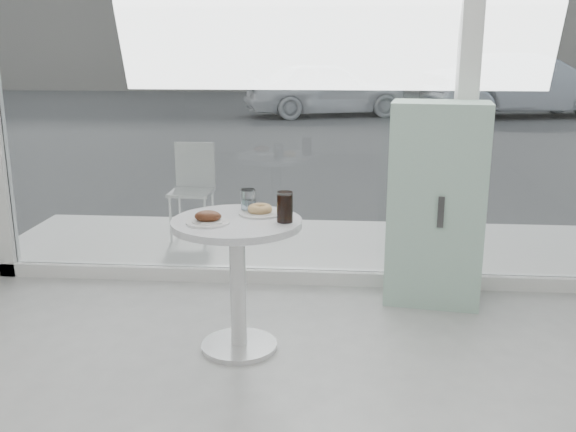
# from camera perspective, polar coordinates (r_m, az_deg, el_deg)

# --- Properties ---
(storefront) EXTENTS (5.00, 0.14, 3.00)m
(storefront) POSITION_cam_1_polar(r_m,az_deg,el_deg) (4.46, 5.05, 15.03)
(storefront) COLOR white
(storefront) RESTS_ON ground
(main_table) EXTENTS (0.72, 0.72, 0.77)m
(main_table) POSITION_cam_1_polar(r_m,az_deg,el_deg) (3.59, -4.52, -3.71)
(main_table) COLOR silver
(main_table) RESTS_ON ground
(patio_deck) EXTENTS (5.60, 1.60, 0.05)m
(patio_deck) POSITION_cam_1_polar(r_m,az_deg,el_deg) (5.52, 3.86, -2.79)
(patio_deck) COLOR silver
(patio_deck) RESTS_ON ground
(street) EXTENTS (40.00, 24.00, 0.00)m
(street) POSITION_cam_1_polar(r_m,az_deg,el_deg) (17.54, 4.53, 9.19)
(street) COLOR #3E3E3E
(street) RESTS_ON ground
(mint_cabinet) EXTENTS (0.68, 0.50, 1.35)m
(mint_cabinet) POSITION_cam_1_polar(r_m,az_deg,el_deg) (4.38, 13.02, 1.05)
(mint_cabinet) COLOR #A1CEB4
(mint_cabinet) RESTS_ON ground
(patio_chair) EXTENTS (0.36, 0.36, 0.83)m
(patio_chair) POSITION_cam_1_polar(r_m,az_deg,el_deg) (5.71, -8.44, 2.81)
(patio_chair) COLOR silver
(patio_chair) RESTS_ON patio_deck
(car_white) EXTENTS (4.35, 2.75, 1.38)m
(car_white) POSITION_cam_1_polar(r_m,az_deg,el_deg) (16.44, 3.40, 11.26)
(car_white) COLOR white
(car_white) RESTS_ON street
(car_silver) EXTENTS (4.97, 2.67, 1.56)m
(car_silver) POSITION_cam_1_polar(r_m,az_deg,el_deg) (17.17, 20.13, 10.85)
(car_silver) COLOR #A4A6AC
(car_silver) RESTS_ON street
(plate_fritter) EXTENTS (0.24, 0.24, 0.07)m
(plate_fritter) POSITION_cam_1_polar(r_m,az_deg,el_deg) (3.46, -7.08, -0.21)
(plate_fritter) COLOR silver
(plate_fritter) RESTS_ON main_table
(plate_donut) EXTENTS (0.24, 0.24, 0.06)m
(plate_donut) POSITION_cam_1_polar(r_m,az_deg,el_deg) (3.63, -2.51, 0.47)
(plate_donut) COLOR silver
(plate_donut) RESTS_ON main_table
(water_tumbler_a) EXTENTS (0.08, 0.08, 0.13)m
(water_tumbler_a) POSITION_cam_1_polar(r_m,az_deg,el_deg) (3.69, -3.59, 1.28)
(water_tumbler_a) COLOR white
(water_tumbler_a) RESTS_ON main_table
(water_tumbler_b) EXTENTS (0.07, 0.07, 0.12)m
(water_tumbler_b) POSITION_cam_1_polar(r_m,az_deg,el_deg) (3.71, -3.41, 1.29)
(water_tumbler_b) COLOR white
(water_tumbler_b) RESTS_ON main_table
(cola_glass) EXTENTS (0.09, 0.09, 0.17)m
(cola_glass) POSITION_cam_1_polar(r_m,az_deg,el_deg) (3.45, -0.28, 0.76)
(cola_glass) COLOR white
(cola_glass) RESTS_ON main_table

